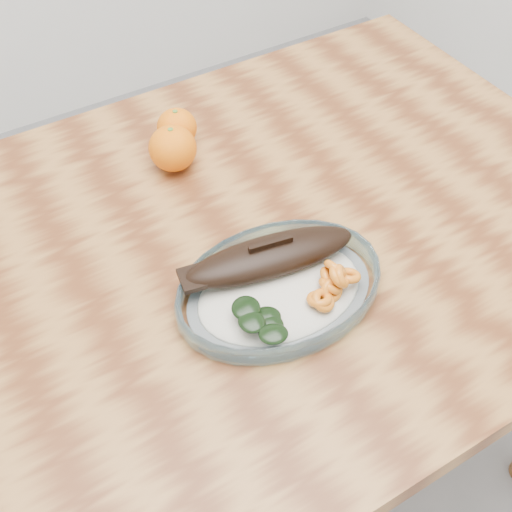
% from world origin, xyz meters
% --- Properties ---
extents(ground, '(3.00, 3.00, 0.00)m').
position_xyz_m(ground, '(0.00, 0.00, 0.00)').
color(ground, slate).
rests_on(ground, ground).
extents(dining_table, '(1.20, 0.80, 0.75)m').
position_xyz_m(dining_table, '(0.00, 0.00, 0.65)').
color(dining_table, '#5D2F16').
rests_on(dining_table, ground).
extents(plated_meal, '(0.53, 0.53, 0.08)m').
position_xyz_m(plated_meal, '(0.01, -0.11, 0.77)').
color(plated_meal, white).
rests_on(plated_meal, dining_table).
extents(orange_left, '(0.07, 0.07, 0.07)m').
position_xyz_m(orange_left, '(0.00, 0.19, 0.79)').
color(orange_left, '#F46004').
rests_on(orange_left, dining_table).
extents(orange_right, '(0.06, 0.06, 0.06)m').
position_xyz_m(orange_right, '(0.03, 0.24, 0.78)').
color(orange_right, '#F46004').
rests_on(orange_right, dining_table).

